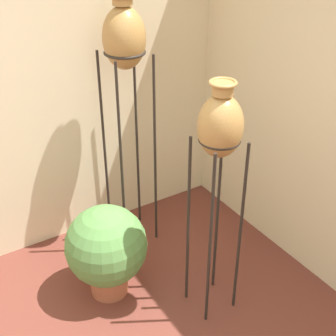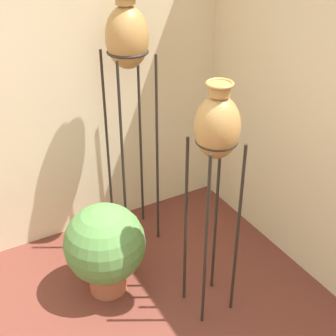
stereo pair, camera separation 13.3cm
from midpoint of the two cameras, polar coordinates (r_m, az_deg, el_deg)
vase_stand_tall at (r=3.28m, az=-3.79°, el=14.83°), size 0.30×0.30×1.94m
vase_stand_medium at (r=2.66m, az=7.41°, el=4.15°), size 0.26×0.26×1.64m
potted_plant at (r=3.29m, az=-6.54°, el=-9.48°), size 0.57×0.57×0.70m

